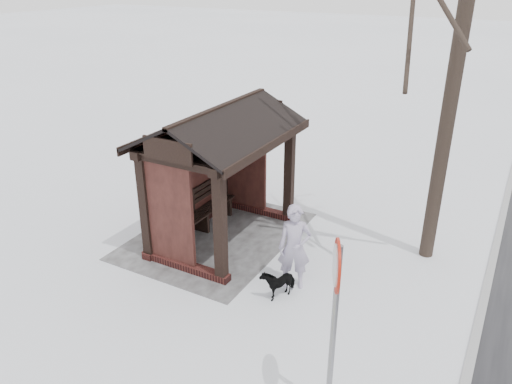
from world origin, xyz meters
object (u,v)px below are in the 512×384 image
pedestrian (294,247)px  dog (278,282)px  bus_shelter (215,147)px  road_sign (335,296)px

pedestrian → dog: 0.71m
bus_shelter → pedestrian: 2.84m
bus_shelter → road_sign: (3.41, 4.02, -0.26)m
bus_shelter → road_sign: bus_shelter is taller
bus_shelter → pedestrian: bearing=68.2°
bus_shelter → dog: bearing=58.6°
dog → road_sign: size_ratio=0.26×
bus_shelter → road_sign: size_ratio=1.34×
dog → road_sign: (2.06, 1.79, 1.62)m
bus_shelter → road_sign: bearing=49.6°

